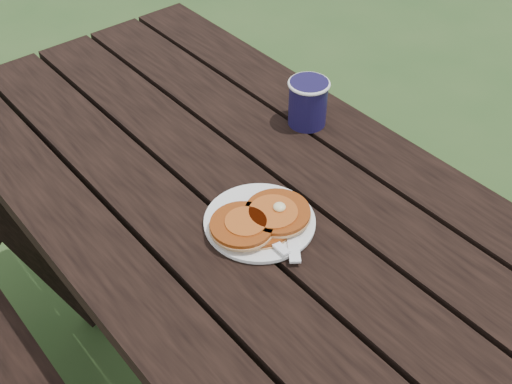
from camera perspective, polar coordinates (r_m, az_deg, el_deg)
picnic_table at (r=1.48m, az=2.53°, el=-13.74°), size 1.36×1.80×0.75m
plate at (r=1.18m, az=0.32°, el=-2.71°), size 0.26×0.26×0.01m
pancake_stack at (r=1.16m, az=0.46°, el=-2.49°), size 0.19×0.13×0.04m
knife at (r=1.17m, az=3.11°, el=-3.01°), size 0.12×0.16×0.00m
fork at (r=1.14m, az=0.99°, el=-3.93°), size 0.04×0.16×0.01m
coffee_cup at (r=1.41m, az=4.65°, el=8.14°), size 0.09×0.09×0.11m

